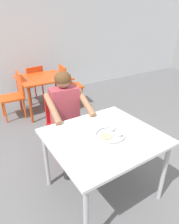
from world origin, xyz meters
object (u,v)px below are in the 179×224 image
at_px(diner_foreground, 67,112).
at_px(chair_red_right, 68,83).
at_px(chair_foreground, 62,120).
at_px(thali_tray, 110,135).
at_px(table_background_red, 43,81).
at_px(chair_red_far, 33,82).
at_px(chair_red_left, 15,93).
at_px(table_foreground, 103,142).

relative_size(diner_foreground, chair_red_right, 1.37).
bearing_deg(chair_foreground, thali_tray, -85.47).
distance_m(table_background_red, chair_red_far, 0.59).
height_order(thali_tray, diner_foreground, diner_foreground).
relative_size(table_background_red, chair_red_right, 1.08).
bearing_deg(chair_foreground, chair_red_left, 99.56).
xyz_separation_m(table_foreground, chair_red_right, (0.83, 2.40, -0.16)).
bearing_deg(chair_red_right, chair_foreground, -120.04).
distance_m(table_foreground, diner_foreground, 0.69).
height_order(table_foreground, chair_foreground, chair_foreground).
bearing_deg(chair_red_right, diner_foreground, -117.13).
bearing_deg(chair_foreground, chair_red_right, 59.96).
xyz_separation_m(thali_tray, chair_red_left, (-0.33, 2.47, -0.26)).
bearing_deg(chair_red_far, chair_red_left, -134.79).
height_order(chair_red_left, chair_red_right, chair_red_right).
bearing_deg(chair_red_left, chair_red_far, 45.21).
distance_m(diner_foreground, chair_red_far, 2.29).
xyz_separation_m(table_foreground, chair_red_left, (-0.28, 2.43, -0.18)).
relative_size(chair_foreground, chair_red_far, 1.04).
bearing_deg(table_background_red, table_foreground, -96.60).
bearing_deg(table_background_red, chair_foreground, -101.67).
relative_size(thali_tray, chair_foreground, 0.33).
height_order(thali_tray, chair_red_left, chair_red_left).
height_order(chair_foreground, diner_foreground, diner_foreground).
height_order(table_foreground, chair_red_right, chair_red_right).
height_order(table_foreground, thali_tray, thali_tray).
distance_m(table_foreground, chair_red_right, 2.55).
bearing_deg(chair_red_far, chair_red_right, -42.91).
distance_m(chair_red_right, chair_red_far, 0.81).
bearing_deg(table_background_red, chair_red_far, 93.75).
distance_m(chair_foreground, chair_red_left, 1.53).
distance_m(diner_foreground, chair_red_right, 1.93).
xyz_separation_m(chair_foreground, chair_red_left, (-0.25, 1.51, -0.01)).
bearing_deg(chair_foreground, table_background_red, 78.33).
bearing_deg(diner_foreground, thali_tray, -82.73).
relative_size(thali_tray, table_background_red, 0.30).
distance_m(thali_tray, diner_foreground, 0.74).
relative_size(table_background_red, chair_red_left, 1.10).
xyz_separation_m(thali_tray, chair_foreground, (-0.08, 0.96, -0.25)).
bearing_deg(table_background_red, chair_red_right, 1.45).
xyz_separation_m(thali_tray, chair_red_far, (0.19, 2.99, -0.27)).
height_order(chair_foreground, chair_red_right, chair_red_right).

